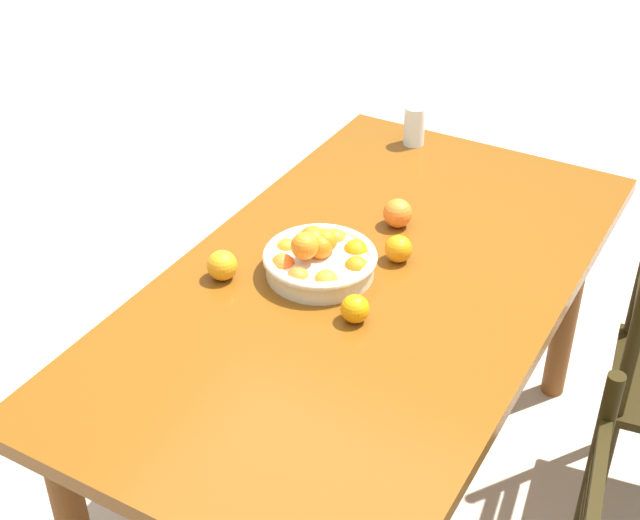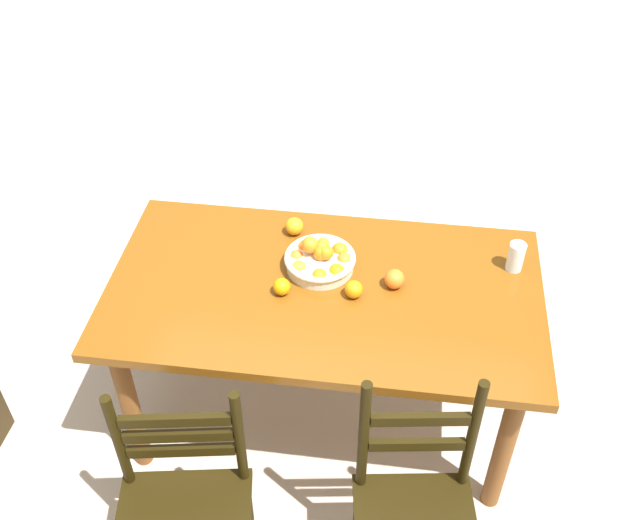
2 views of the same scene
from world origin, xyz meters
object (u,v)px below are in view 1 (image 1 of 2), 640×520
object	(u,v)px
fruit_bowl	(320,259)
orange_loose_3	(222,265)
dining_table	(365,313)
orange_loose_2	(355,309)
orange_loose_1	(398,249)
orange_loose_0	(398,213)
drinking_glass	(414,126)

from	to	relation	value
fruit_bowl	orange_loose_3	bearing A→B (deg)	-55.39
dining_table	orange_loose_2	size ratio (longest dim) A/B	24.97
fruit_bowl	orange_loose_2	distance (m)	0.21
orange_loose_1	orange_loose_2	xyz separation A→B (m)	(0.27, 0.02, -0.00)
dining_table	orange_loose_1	xyz separation A→B (m)	(-0.12, 0.03, 0.13)
orange_loose_0	drinking_glass	distance (m)	0.49
orange_loose_3	drinking_glass	bearing A→B (deg)	173.56
orange_loose_2	orange_loose_3	bearing A→B (deg)	-88.49
orange_loose_1	fruit_bowl	bearing A→B (deg)	-44.46
orange_loose_2	drinking_glass	distance (m)	0.91
orange_loose_2	orange_loose_3	xyz separation A→B (m)	(0.01, -0.36, 0.00)
fruit_bowl	dining_table	bearing A→B (deg)	104.98
drinking_glass	fruit_bowl	bearing A→B (deg)	7.11
drinking_glass	orange_loose_3	bearing A→B (deg)	-6.44
dining_table	orange_loose_2	bearing A→B (deg)	17.73
orange_loose_0	drinking_glass	bearing A→B (deg)	-160.36
fruit_bowl	drinking_glass	distance (m)	0.76
orange_loose_1	orange_loose_3	size ratio (longest dim) A/B	0.93
orange_loose_0	orange_loose_1	world-z (taller)	orange_loose_0
orange_loose_1	orange_loose_2	bearing A→B (deg)	4.27
dining_table	orange_loose_0	bearing A→B (deg)	-170.61
dining_table	orange_loose_0	xyz separation A→B (m)	(-0.26, -0.04, 0.14)
orange_loose_0	drinking_glass	size ratio (longest dim) A/B	0.63
orange_loose_3	drinking_glass	xyz separation A→B (m)	(-0.89, 0.10, 0.02)
orange_loose_0	drinking_glass	world-z (taller)	drinking_glass
orange_loose_0	drinking_glass	xyz separation A→B (m)	(-0.46, -0.16, 0.02)
fruit_bowl	orange_loose_1	size ratio (longest dim) A/B	4.05
fruit_bowl	orange_loose_2	bearing A→B (deg)	52.64
orange_loose_1	orange_loose_2	world-z (taller)	orange_loose_1
orange_loose_0	orange_loose_3	xyz separation A→B (m)	(0.43, -0.26, -0.00)
fruit_bowl	orange_loose_3	size ratio (longest dim) A/B	3.76
fruit_bowl	orange_loose_1	bearing A→B (deg)	135.54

